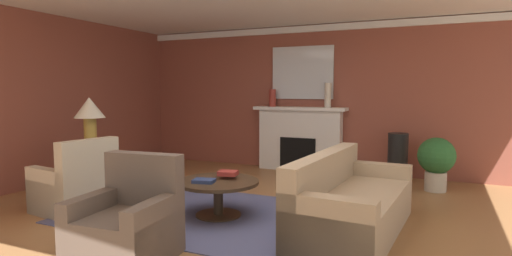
{
  "coord_description": "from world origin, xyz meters",
  "views": [
    {
      "loc": [
        2.14,
        -4.3,
        1.56
      ],
      "look_at": [
        -0.35,
        1.19,
        1.0
      ],
      "focal_mm": 28.99,
      "sensor_mm": 36.0,
      "label": 1
    }
  ],
  "objects_px": {
    "vase_tall_corner": "(398,158)",
    "armchair_facing_fireplace": "(127,227)",
    "side_table": "(92,168)",
    "table_lamp": "(90,113)",
    "vase_mantel_right": "(328,95)",
    "fireplace": "(300,141)",
    "vase_mantel_left": "(272,98)",
    "coffee_table": "(218,190)",
    "armchair_near_window": "(76,188)",
    "mantel_mirror": "(302,73)",
    "sofa": "(350,205)",
    "potted_plant": "(436,159)"
  },
  "relations": [
    {
      "from": "vase_tall_corner",
      "to": "vase_mantel_right",
      "type": "bearing_deg",
      "value": 168.94
    },
    {
      "from": "vase_mantel_left",
      "to": "potted_plant",
      "type": "distance_m",
      "value": 3.18
    },
    {
      "from": "mantel_mirror",
      "to": "vase_mantel_right",
      "type": "distance_m",
      "value": 0.72
    },
    {
      "from": "side_table",
      "to": "table_lamp",
      "type": "relative_size",
      "value": 0.93
    },
    {
      "from": "mantel_mirror",
      "to": "table_lamp",
      "type": "distance_m",
      "value": 3.93
    },
    {
      "from": "vase_tall_corner",
      "to": "armchair_facing_fireplace",
      "type": "bearing_deg",
      "value": -113.86
    },
    {
      "from": "fireplace",
      "to": "coffee_table",
      "type": "distance_m",
      "value": 3.2
    },
    {
      "from": "armchair_near_window",
      "to": "potted_plant",
      "type": "bearing_deg",
      "value": 36.28
    },
    {
      "from": "table_lamp",
      "to": "vase_mantel_right",
      "type": "height_order",
      "value": "vase_mantel_right"
    },
    {
      "from": "coffee_table",
      "to": "side_table",
      "type": "xyz_separation_m",
      "value": [
        -2.23,
        0.14,
        0.06
      ]
    },
    {
      "from": "fireplace",
      "to": "armchair_facing_fireplace",
      "type": "distance_m",
      "value": 4.68
    },
    {
      "from": "mantel_mirror",
      "to": "potted_plant",
      "type": "height_order",
      "value": "mantel_mirror"
    },
    {
      "from": "fireplace",
      "to": "side_table",
      "type": "relative_size",
      "value": 2.57
    },
    {
      "from": "vase_mantel_left",
      "to": "side_table",
      "type": "bearing_deg",
      "value": -119.03
    },
    {
      "from": "armchair_near_window",
      "to": "table_lamp",
      "type": "bearing_deg",
      "value": 123.03
    },
    {
      "from": "mantel_mirror",
      "to": "armchair_near_window",
      "type": "xyz_separation_m",
      "value": [
        -1.76,
        -3.88,
        -1.58
      ]
    },
    {
      "from": "armchair_near_window",
      "to": "vase_mantel_left",
      "type": "bearing_deg",
      "value": 71.99
    },
    {
      "from": "sofa",
      "to": "potted_plant",
      "type": "distance_m",
      "value": 2.53
    },
    {
      "from": "side_table",
      "to": "vase_mantel_left",
      "type": "height_order",
      "value": "vase_mantel_left"
    },
    {
      "from": "fireplace",
      "to": "vase_mantel_left",
      "type": "height_order",
      "value": "vase_mantel_left"
    },
    {
      "from": "fireplace",
      "to": "vase_mantel_right",
      "type": "xyz_separation_m",
      "value": [
        0.55,
        -0.05,
        0.88
      ]
    },
    {
      "from": "vase_mantel_left",
      "to": "potted_plant",
      "type": "relative_size",
      "value": 0.4
    },
    {
      "from": "coffee_table",
      "to": "side_table",
      "type": "relative_size",
      "value": 1.43
    },
    {
      "from": "sofa",
      "to": "side_table",
      "type": "distance_m",
      "value": 3.82
    },
    {
      "from": "fireplace",
      "to": "table_lamp",
      "type": "relative_size",
      "value": 2.4
    },
    {
      "from": "vase_mantel_right",
      "to": "vase_mantel_left",
      "type": "height_order",
      "value": "vase_mantel_right"
    },
    {
      "from": "mantel_mirror",
      "to": "vase_tall_corner",
      "type": "xyz_separation_m",
      "value": [
        1.83,
        -0.42,
        -1.47
      ]
    },
    {
      "from": "vase_mantel_right",
      "to": "vase_tall_corner",
      "type": "distance_m",
      "value": 1.67
    },
    {
      "from": "armchair_near_window",
      "to": "table_lamp",
      "type": "height_order",
      "value": "table_lamp"
    },
    {
      "from": "vase_tall_corner",
      "to": "mantel_mirror",
      "type": "bearing_deg",
      "value": 167.07
    },
    {
      "from": "vase_mantel_left",
      "to": "vase_tall_corner",
      "type": "relative_size",
      "value": 0.4
    },
    {
      "from": "armchair_near_window",
      "to": "potted_plant",
      "type": "height_order",
      "value": "armchair_near_window"
    },
    {
      "from": "coffee_table",
      "to": "table_lamp",
      "type": "height_order",
      "value": "table_lamp"
    },
    {
      "from": "armchair_near_window",
      "to": "fireplace",
      "type": "bearing_deg",
      "value": 64.96
    },
    {
      "from": "coffee_table",
      "to": "potted_plant",
      "type": "height_order",
      "value": "potted_plant"
    },
    {
      "from": "sofa",
      "to": "armchair_near_window",
      "type": "xyz_separation_m",
      "value": [
        -3.36,
        -0.69,
        0.01
      ]
    },
    {
      "from": "side_table",
      "to": "potted_plant",
      "type": "height_order",
      "value": "potted_plant"
    },
    {
      "from": "mantel_mirror",
      "to": "side_table",
      "type": "distance_m",
      "value": 4.15
    },
    {
      "from": "side_table",
      "to": "vase_tall_corner",
      "type": "distance_m",
      "value": 4.89
    },
    {
      "from": "mantel_mirror",
      "to": "sofa",
      "type": "bearing_deg",
      "value": -63.3
    },
    {
      "from": "coffee_table",
      "to": "armchair_near_window",
      "type": "bearing_deg",
      "value": -162.24
    },
    {
      "from": "side_table",
      "to": "potted_plant",
      "type": "xyz_separation_m",
      "value": [
        4.65,
        2.36,
        0.09
      ]
    },
    {
      "from": "table_lamp",
      "to": "sofa",
      "type": "bearing_deg",
      "value": -0.23
    },
    {
      "from": "potted_plant",
      "to": "vase_mantel_left",
      "type": "bearing_deg",
      "value": 167.91
    },
    {
      "from": "armchair_near_window",
      "to": "coffee_table",
      "type": "relative_size",
      "value": 0.95
    },
    {
      "from": "fireplace",
      "to": "mantel_mirror",
      "type": "height_order",
      "value": "mantel_mirror"
    },
    {
      "from": "armchair_facing_fireplace",
      "to": "coffee_table",
      "type": "distance_m",
      "value": 1.48
    },
    {
      "from": "side_table",
      "to": "table_lamp",
      "type": "distance_m",
      "value": 0.82
    },
    {
      "from": "table_lamp",
      "to": "vase_mantel_left",
      "type": "bearing_deg",
      "value": 60.97
    },
    {
      "from": "armchair_facing_fireplace",
      "to": "table_lamp",
      "type": "height_order",
      "value": "table_lamp"
    }
  ]
}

